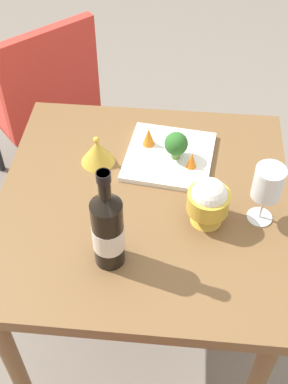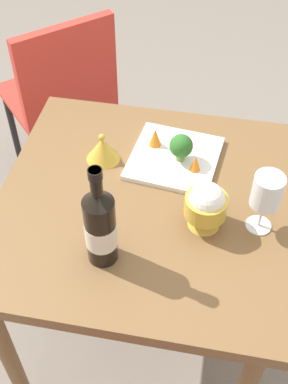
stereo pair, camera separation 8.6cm
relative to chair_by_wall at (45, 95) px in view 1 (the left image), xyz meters
The scene contains 11 objects.
ground_plane 0.99m from the chair_by_wall, 56.18° to the right, with size 8.00×8.00×0.00m, color gray.
dining_table 0.84m from the chair_by_wall, 56.18° to the right, with size 0.80×0.80×0.72m.
chair_by_wall is the anchor object (origin of this frame).
wine_bottle 1.03m from the chair_by_wall, 65.96° to the right, with size 0.08×0.08×0.30m.
wine_glass 1.12m from the chair_by_wall, 43.26° to the right, with size 0.08×0.08×0.18m.
rice_bowl 1.02m from the chair_by_wall, 49.80° to the right, with size 0.11×0.11×0.14m.
rice_bowl_lid 0.68m from the chair_by_wall, 60.33° to the right, with size 0.10×0.10×0.09m.
serving_plate 0.77m from the chair_by_wall, 45.02° to the right, with size 0.28×0.28×0.02m.
broccoli_floret 0.81m from the chair_by_wall, 44.54° to the right, with size 0.07×0.07×0.09m.
carrot_garnish_left 0.71m from the chair_by_wall, 46.53° to the right, with size 0.04×0.04×0.06m.
carrot_garnish_right 0.85m from the chair_by_wall, 44.03° to the right, with size 0.03×0.03×0.05m.
Camera 1 is at (0.09, -0.93, 1.75)m, focal length 47.33 mm.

